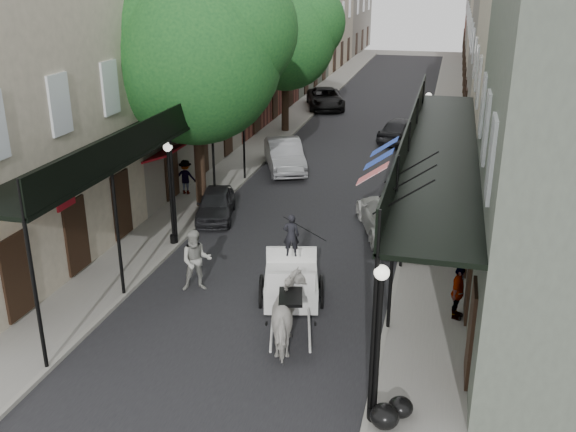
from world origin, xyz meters
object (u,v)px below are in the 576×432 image
Objects in this scene: car_left_far at (325,99)px; car_right_far at (402,130)px; tree_far at (292,34)px; lamppost_right_far at (426,129)px; pedestrian_walking at (196,261)px; car_left_mid at (285,155)px; carriage at (291,260)px; pedestrian_sidewalk_right at (458,293)px; pedestrian_sidewalk_left at (186,177)px; tree_near at (206,49)px; lamppost_left at (171,192)px; car_left_near at (216,204)px; car_right_near at (391,216)px; lamppost_right_near at (378,343)px; horse at (291,315)px.

car_right_far is at bearing -70.14° from car_left_far.
tree_far is 11.05m from lamppost_right_far.
car_left_mid is (-0.60, 13.12, -0.22)m from pedestrian_walking.
carriage reaches higher than pedestrian_sidewalk_right.
pedestrian_sidewalk_right is 30.21m from car_left_far.
tree_far reaches higher than pedestrian_sidewalk_left.
car_left_far is 1.20× the size of car_right_far.
tree_near is 6.10m from lamppost_left.
car_left_near is at bearing -106.32° from car_left_far.
pedestrian_walking reaches higher than pedestrian_sidewalk_left.
car_right_near is (9.15, -2.23, -0.16)m from pedestrian_sidewalk_left.
car_right_near is at bearing 93.90° from lamppost_right_near.
lamppost_right_near is 13.51m from car_left_near.
lamppost_right_near is at bearing 76.63° from car_right_near.
pedestrian_sidewalk_left is 0.33× the size of car_left_mid.
car_left_near is 0.79× the size of car_right_far.
car_left_near is (0.50, 3.00, -1.46)m from lamppost_left.
tree_near is 2.60× the size of lamppost_left.
lamppost_left is 3.37m from car_left_near.
carriage is at bearing 120.69° from lamppost_right_near.
lamppost_left is 0.80× the size of car_left_mid.
pedestrian_sidewalk_right is at bearing 71.15° from lamppost_right_near.
tree_near is at bearing 124.27° from lamppost_right_near.
lamppost_right_near and lamppost_right_far have the same top height.
horse is at bearing 133.06° from pedestrian_sidewalk_right.
car_left_near is (-4.51, 5.63, -0.60)m from carriage.
lamppost_right_near and lamppost_left have the same top height.
lamppost_left is 3.81m from pedestrian_walking.
pedestrian_sidewalk_right is at bearing -22.57° from pedestrian_walking.
lamppost_right_near reaches higher than car_left_near.
tree_near is 13.52m from pedestrian_sidewalk_right.
lamppost_right_far is at bearing 90.00° from lamppost_right_near.
lamppost_left is at bearing 135.71° from lamppost_right_near.
car_left_mid is at bearing -88.50° from horse.
car_right_far is at bearing 54.75° from pedestrian_walking.
tree_near is 8.41m from car_left_mid.
car_right_far is (6.85, -0.97, -5.09)m from tree_far.
tree_near is 2.08× the size of car_left_mid.
pedestrian_sidewalk_left is 14.23m from pedestrian_sidewalk_right.
car_left_near is (-7.70, -9.00, -1.46)m from lamppost_right_far.
car_left_near is at bearing 71.04° from pedestrian_sidewalk_right.
car_left_near is at bearing 82.51° from pedestrian_walking.
pedestrian_walking reaches higher than car_right_near.
carriage is 1.55× the size of pedestrian_walking.
tree_far is 24.78m from horse.
tree_far is 4.36× the size of pedestrian_walking.
pedestrian_sidewalk_right is (1.70, -15.02, -1.14)m from lamppost_right_far.
tree_far is 3.98× the size of horse.
car_right_near is at bearing -8.87° from tree_near.
lamppost_right_far is 0.70× the size of car_left_far.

